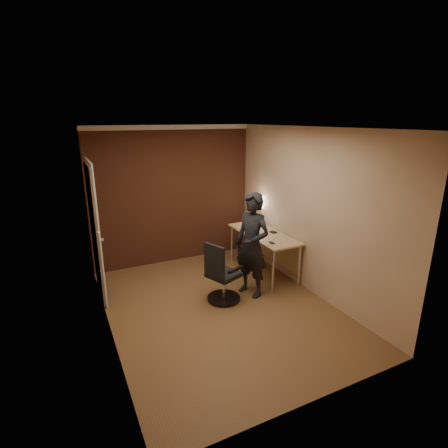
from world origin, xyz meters
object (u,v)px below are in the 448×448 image
Objects in this scene: laptop at (254,226)px; office_chair at (221,277)px; person at (252,245)px; desk_lamp at (256,202)px; wallet at (273,232)px; phone at (272,243)px; desk at (267,240)px; mouse at (259,235)px.

laptop is 0.38× the size of office_chair.
person is at bearing -122.81° from laptop.
desk_lamp reaches higher than laptop.
desk_lamp is 1.56× the size of laptop.
laptop is at bearing 126.80° from wallet.
laptop is 3.11× the size of wallet.
wallet is (0.02, -0.56, -0.41)m from desk_lamp.
desk is at bearing 71.76° from phone.
person is (-0.52, -0.81, 0.00)m from laptop.
desk is 0.94× the size of person.
person is at bearing -144.10° from wallet.
desk is 0.54m from phone.
office_chair is 0.57× the size of person.
phone is (0.01, -0.39, -0.01)m from mouse.
person is (-0.71, -1.09, -0.35)m from desk_lamp.
mouse is at bearing 28.74° from office_chair.
person is at bearing -159.70° from phone.
phone is 1.05× the size of wallet.
desk_lamp is at bearing 80.16° from phone.
desk is 0.32m from laptop.
person reaches higher than mouse.
desk_lamp is 0.34× the size of person.
desk_lamp reaches higher than mouse.
wallet reaches higher than desk.
mouse is at bearing -173.59° from wallet.
person is (-0.64, -0.58, 0.19)m from desk.
person is at bearing -123.07° from desk_lamp.
office_chair is (-1.05, -0.83, -0.39)m from laptop.
phone reaches higher than desk.
person reaches higher than laptop.
office_chair reaches higher than wallet.
laptop is 0.72m from phone.
wallet is 0.07× the size of person.
phone is at bearing -126.14° from wallet.
desk_lamp is at bearing 82.13° from desk.
desk_lamp reaches higher than wallet.
desk_lamp is 4.65× the size of phone.
laptop is (-0.19, -0.28, -0.35)m from desk_lamp.
desk_lamp reaches higher than desk.
desk_lamp is at bearing 125.39° from person.
mouse is at bearing 118.41° from person.
person reaches higher than desk.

